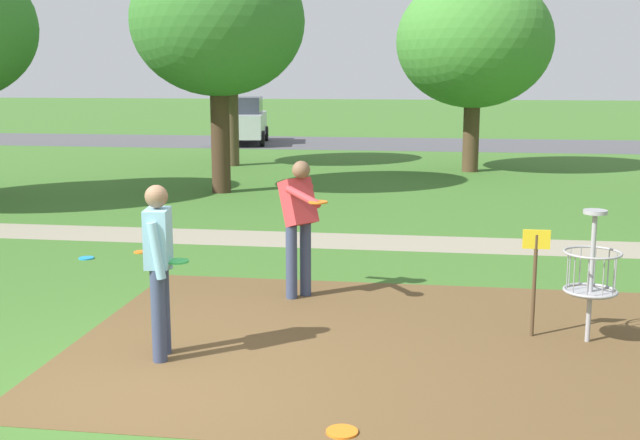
{
  "coord_description": "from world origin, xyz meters",
  "views": [
    {
      "loc": [
        2.48,
        -6.37,
        2.74
      ],
      "look_at": [
        1.11,
        2.92,
        1.0
      ],
      "focal_mm": 44.39,
      "sensor_mm": 36.0,
      "label": 1
    }
  ],
  "objects_px": {
    "player_foreground_watching": "(159,262)",
    "player_throwing": "(299,219)",
    "disc_golf_basket": "(585,271)",
    "tree_mid_center": "(218,22)",
    "frisbee_near_basket": "(141,252)",
    "tree_near_right": "(474,42)",
    "frisbee_far_left": "(86,258)",
    "frisbee_scattered_a": "(342,432)",
    "tree_mid_right": "(230,37)",
    "parked_car_leftmost": "(241,120)"
  },
  "relations": [
    {
      "from": "frisbee_near_basket",
      "to": "frisbee_scattered_a",
      "type": "bearing_deg",
      "value": -56.32
    },
    {
      "from": "frisbee_scattered_a",
      "to": "parked_car_leftmost",
      "type": "height_order",
      "value": "parked_car_leftmost"
    },
    {
      "from": "player_throwing",
      "to": "frisbee_near_basket",
      "type": "xyz_separation_m",
      "value": [
        -2.88,
        2.1,
        -0.98
      ]
    },
    {
      "from": "player_throwing",
      "to": "frisbee_near_basket",
      "type": "bearing_deg",
      "value": 143.88
    },
    {
      "from": "player_foreground_watching",
      "to": "player_throwing",
      "type": "height_order",
      "value": "same"
    },
    {
      "from": "tree_mid_center",
      "to": "tree_mid_right",
      "type": "xyz_separation_m",
      "value": [
        -1.15,
        5.39,
        -0.08
      ]
    },
    {
      "from": "player_foreground_watching",
      "to": "tree_mid_center",
      "type": "xyz_separation_m",
      "value": [
        -2.37,
        10.75,
        2.91
      ]
    },
    {
      "from": "tree_mid_right",
      "to": "parked_car_leftmost",
      "type": "height_order",
      "value": "tree_mid_right"
    },
    {
      "from": "frisbee_near_basket",
      "to": "parked_car_leftmost",
      "type": "bearing_deg",
      "value": 99.4
    },
    {
      "from": "disc_golf_basket",
      "to": "tree_mid_center",
      "type": "relative_size",
      "value": 0.25
    },
    {
      "from": "player_foreground_watching",
      "to": "parked_car_leftmost",
      "type": "xyz_separation_m",
      "value": [
        -5.1,
        23.65,
        -0.05
      ]
    },
    {
      "from": "frisbee_scattered_a",
      "to": "player_foreground_watching",
      "type": "bearing_deg",
      "value": 144.37
    },
    {
      "from": "frisbee_far_left",
      "to": "tree_near_right",
      "type": "distance_m",
      "value": 13.79
    },
    {
      "from": "player_foreground_watching",
      "to": "tree_mid_right",
      "type": "xyz_separation_m",
      "value": [
        -3.52,
        16.14,
        2.83
      ]
    },
    {
      "from": "disc_golf_basket",
      "to": "frisbee_scattered_a",
      "type": "xyz_separation_m",
      "value": [
        -2.21,
        -2.49,
        -0.74
      ]
    },
    {
      "from": "tree_mid_center",
      "to": "frisbee_scattered_a",
      "type": "bearing_deg",
      "value": -70.47
    },
    {
      "from": "disc_golf_basket",
      "to": "frisbee_near_basket",
      "type": "bearing_deg",
      "value": 151.51
    },
    {
      "from": "disc_golf_basket",
      "to": "tree_mid_center",
      "type": "height_order",
      "value": "tree_mid_center"
    },
    {
      "from": "player_throwing",
      "to": "tree_near_right",
      "type": "relative_size",
      "value": 0.31
    },
    {
      "from": "frisbee_far_left",
      "to": "frisbee_scattered_a",
      "type": "xyz_separation_m",
      "value": [
        4.51,
        -5.26,
        0.0
      ]
    },
    {
      "from": "disc_golf_basket",
      "to": "tree_near_right",
      "type": "relative_size",
      "value": 0.25
    },
    {
      "from": "tree_near_right",
      "to": "disc_golf_basket",
      "type": "bearing_deg",
      "value": -87.67
    },
    {
      "from": "player_foreground_watching",
      "to": "player_throwing",
      "type": "distance_m",
      "value": 2.49
    },
    {
      "from": "frisbee_scattered_a",
      "to": "parked_car_leftmost",
      "type": "relative_size",
      "value": 0.06
    },
    {
      "from": "disc_golf_basket",
      "to": "player_foreground_watching",
      "type": "relative_size",
      "value": 0.81
    },
    {
      "from": "tree_mid_center",
      "to": "parked_car_leftmost",
      "type": "bearing_deg",
      "value": 101.97
    },
    {
      "from": "player_foreground_watching",
      "to": "frisbee_scattered_a",
      "type": "distance_m",
      "value": 2.57
    },
    {
      "from": "frisbee_far_left",
      "to": "player_throwing",
      "type": "bearing_deg",
      "value": -24.07
    },
    {
      "from": "frisbee_near_basket",
      "to": "frisbee_far_left",
      "type": "bearing_deg",
      "value": -141.8
    },
    {
      "from": "frisbee_far_left",
      "to": "parked_car_leftmost",
      "type": "distance_m",
      "value": 19.97
    },
    {
      "from": "frisbee_near_basket",
      "to": "disc_golf_basket",
      "type": "bearing_deg",
      "value": -28.49
    },
    {
      "from": "frisbee_far_left",
      "to": "parked_car_leftmost",
      "type": "height_order",
      "value": "parked_car_leftmost"
    },
    {
      "from": "frisbee_far_left",
      "to": "tree_mid_right",
      "type": "distance_m",
      "value": 12.87
    },
    {
      "from": "player_throwing",
      "to": "parked_car_leftmost",
      "type": "height_order",
      "value": "parked_car_leftmost"
    },
    {
      "from": "player_throwing",
      "to": "frisbee_scattered_a",
      "type": "bearing_deg",
      "value": -75.15
    },
    {
      "from": "player_foreground_watching",
      "to": "frisbee_scattered_a",
      "type": "xyz_separation_m",
      "value": [
        1.94,
        -1.39,
        -0.96
      ]
    },
    {
      "from": "disc_golf_basket",
      "to": "player_throwing",
      "type": "height_order",
      "value": "player_throwing"
    },
    {
      "from": "tree_near_right",
      "to": "tree_mid_center",
      "type": "relative_size",
      "value": 0.98
    },
    {
      "from": "disc_golf_basket",
      "to": "tree_near_right",
      "type": "xyz_separation_m",
      "value": [
        -0.59,
        14.58,
        2.85
      ]
    },
    {
      "from": "frisbee_far_left",
      "to": "frisbee_scattered_a",
      "type": "distance_m",
      "value": 6.93
    },
    {
      "from": "frisbee_near_basket",
      "to": "tree_near_right",
      "type": "bearing_deg",
      "value": 64.17
    },
    {
      "from": "frisbee_near_basket",
      "to": "frisbee_scattered_a",
      "type": "height_order",
      "value": "same"
    },
    {
      "from": "tree_mid_right",
      "to": "parked_car_leftmost",
      "type": "xyz_separation_m",
      "value": [
        -1.59,
        7.52,
        -2.88
      ]
    },
    {
      "from": "disc_golf_basket",
      "to": "player_foreground_watching",
      "type": "height_order",
      "value": "player_foreground_watching"
    },
    {
      "from": "player_foreground_watching",
      "to": "frisbee_near_basket",
      "type": "relative_size",
      "value": 7.89
    },
    {
      "from": "tree_near_right",
      "to": "tree_mid_center",
      "type": "height_order",
      "value": "tree_mid_center"
    },
    {
      "from": "player_throwing",
      "to": "tree_mid_right",
      "type": "bearing_deg",
      "value": 107.93
    },
    {
      "from": "frisbee_near_basket",
      "to": "frisbee_far_left",
      "type": "distance_m",
      "value": 0.84
    },
    {
      "from": "frisbee_near_basket",
      "to": "tree_mid_center",
      "type": "bearing_deg",
      "value": 94.09
    },
    {
      "from": "tree_near_right",
      "to": "player_foreground_watching",
      "type": "bearing_deg",
      "value": -102.76
    }
  ]
}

